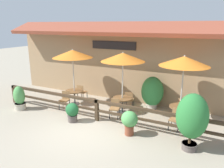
# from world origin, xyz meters

# --- Properties ---
(ground_plane) EXTENTS (60.00, 60.00, 0.00)m
(ground_plane) POSITION_xyz_m (0.00, 0.00, 0.00)
(ground_plane) COLOR #9E937F
(building_facade) EXTENTS (14.28, 1.49, 4.23)m
(building_facade) POSITION_xyz_m (-0.00, 4.10, 2.17)
(building_facade) COLOR #997A56
(building_facade) RESTS_ON ground
(patio_railing) EXTENTS (10.40, 0.14, 0.95)m
(patio_railing) POSITION_xyz_m (0.00, 1.05, 0.70)
(patio_railing) COLOR #3D2D1E
(patio_railing) RESTS_ON ground
(patio_umbrella_near) EXTENTS (2.01, 2.01, 2.89)m
(patio_umbrella_near) POSITION_xyz_m (-2.10, 2.31, 2.65)
(patio_umbrella_near) COLOR #B7B2A8
(patio_umbrella_near) RESTS_ON ground
(dining_table_near) EXTENTS (0.92, 0.92, 0.74)m
(dining_table_near) POSITION_xyz_m (-2.10, 2.31, 0.59)
(dining_table_near) COLOR brown
(dining_table_near) RESTS_ON ground
(chair_near_streetside) EXTENTS (0.49, 0.49, 0.86)m
(chair_near_streetside) POSITION_xyz_m (-2.18, 1.60, 0.48)
(chair_near_streetside) COLOR olive
(chair_near_streetside) RESTS_ON ground
(chair_near_wallside) EXTENTS (0.43, 0.43, 0.86)m
(chair_near_wallside) POSITION_xyz_m (-2.15, 3.02, 0.48)
(chair_near_wallside) COLOR olive
(chair_near_wallside) RESTS_ON ground
(patio_umbrella_middle) EXTENTS (2.01, 2.01, 2.89)m
(patio_umbrella_middle) POSITION_xyz_m (0.61, 2.39, 2.65)
(patio_umbrella_middle) COLOR #B7B2A8
(patio_umbrella_middle) RESTS_ON ground
(dining_table_middle) EXTENTS (0.92, 0.92, 0.74)m
(dining_table_middle) POSITION_xyz_m (0.61, 2.39, 0.59)
(dining_table_middle) COLOR brown
(dining_table_middle) RESTS_ON ground
(chair_middle_streetside) EXTENTS (0.51, 0.51, 0.86)m
(chair_middle_streetside) POSITION_xyz_m (0.54, 1.72, 0.48)
(chair_middle_streetside) COLOR olive
(chair_middle_streetside) RESTS_ON ground
(chair_middle_wallside) EXTENTS (0.50, 0.50, 0.86)m
(chair_middle_wallside) POSITION_xyz_m (0.69, 3.05, 0.48)
(chair_middle_wallside) COLOR olive
(chair_middle_wallside) RESTS_ON ground
(patio_umbrella_far) EXTENTS (2.01, 2.01, 2.89)m
(patio_umbrella_far) POSITION_xyz_m (3.24, 2.49, 2.65)
(patio_umbrella_far) COLOR #B7B2A8
(patio_umbrella_far) RESTS_ON ground
(dining_table_far) EXTENTS (0.92, 0.92, 0.74)m
(dining_table_far) POSITION_xyz_m (3.24, 2.49, 0.59)
(dining_table_far) COLOR brown
(dining_table_far) RESTS_ON ground
(chair_far_streetside) EXTENTS (0.47, 0.47, 0.86)m
(chair_far_streetside) POSITION_xyz_m (3.22, 1.76, 0.48)
(chair_far_streetside) COLOR olive
(chair_far_streetside) RESTS_ON ground
(chair_far_wallside) EXTENTS (0.49, 0.49, 0.86)m
(chair_far_wallside) POSITION_xyz_m (3.25, 3.23, 0.48)
(chair_far_wallside) COLOR olive
(chair_far_wallside) RESTS_ON ground
(potted_plant_entrance_palm) EXTENTS (0.57, 0.57, 1.18)m
(potted_plant_entrance_palm) POSITION_xyz_m (-4.06, 0.48, 0.57)
(potted_plant_entrance_palm) COLOR #B7AD99
(potted_plant_entrance_palm) RESTS_ON ground
(potted_plant_small_flowering) EXTENTS (0.58, 0.52, 0.84)m
(potted_plant_small_flowering) POSITION_xyz_m (-0.89, 0.49, 0.45)
(potted_plant_small_flowering) COLOR #564C47
(potted_plant_small_flowering) RESTS_ON ground
(potted_plant_tall_tropical) EXTENTS (0.64, 0.57, 0.95)m
(potted_plant_tall_tropical) POSITION_xyz_m (1.75, 0.51, 0.57)
(potted_plant_tall_tropical) COLOR brown
(potted_plant_tall_tropical) RESTS_ON ground
(potted_plant_corner_fern) EXTENTS (1.02, 0.92, 1.97)m
(potted_plant_corner_fern) POSITION_xyz_m (3.94, 0.45, 1.16)
(potted_plant_corner_fern) COLOR #564C47
(potted_plant_corner_fern) RESTS_ON ground
(potted_plant_broad_leaf) EXTENTS (1.09, 0.98, 1.62)m
(potted_plant_broad_leaf) POSITION_xyz_m (1.71, 3.55, 0.85)
(potted_plant_broad_leaf) COLOR #B7AD99
(potted_plant_broad_leaf) RESTS_ON ground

